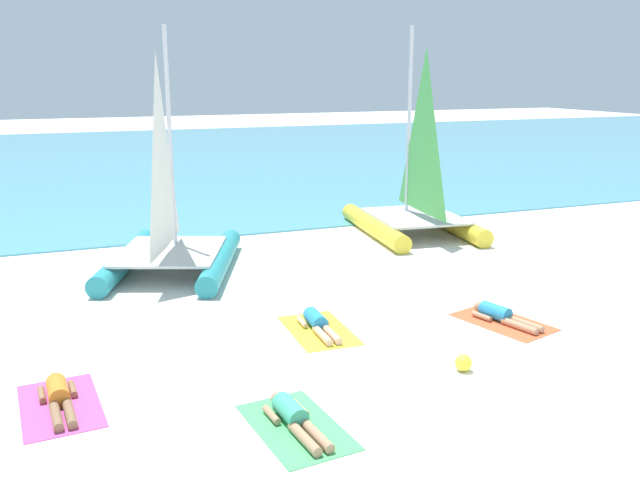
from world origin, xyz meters
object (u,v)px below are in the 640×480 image
object	(u,v)px
sailboat_yellow	(414,204)
sunbather_center_right	(318,323)
sunbather_leftmost	(59,396)
beach_ball	(463,363)
sunbather_rightmost	(501,315)
towel_rightmost	(503,322)
sailboat_teal	(170,237)
towel_leftmost	(60,406)
towel_center_left	(296,427)
sunbather_center_left	(294,417)
towel_center_right	(319,330)

from	to	relation	value
sailboat_yellow	sunbather_center_right	bearing A→B (deg)	-125.26
sunbather_leftmost	sunbather_center_right	world-z (taller)	same
beach_ball	sunbather_rightmost	bearing A→B (deg)	40.74
towel_rightmost	sunbather_center_right	bearing A→B (deg)	164.48
sailboat_teal	towel_rightmost	world-z (taller)	sailboat_teal
sunbather_center_right	towel_rightmost	xyz separation A→B (m)	(3.53, -0.98, -0.13)
towel_leftmost	sunbather_rightmost	bearing A→B (deg)	3.91
towel_center_left	sunbather_center_right	size ratio (longest dim) A/B	1.22
sunbather_rightmost	sunbather_center_left	bearing A→B (deg)	-171.01
sailboat_yellow	towel_center_left	distance (m)	12.07
sunbather_rightmost	towel_center_left	bearing A→B (deg)	-170.37
sunbather_center_left	towel_center_right	distance (m)	3.58
sunbather_leftmost	sunbather_center_left	distance (m)	3.56
towel_leftmost	towel_center_left	distance (m)	3.56
sailboat_teal	sunbather_center_left	world-z (taller)	sailboat_teal
towel_leftmost	sunbather_center_right	size ratio (longest dim) A/B	1.22
towel_leftmost	beach_ball	xyz separation A→B (m)	(6.20, -1.13, 0.14)
sailboat_yellow	sailboat_teal	xyz separation A→B (m)	(-7.53, -1.41, -0.04)
towel_center_right	towel_leftmost	bearing A→B (deg)	-163.15
sunbather_center_left	sailboat_yellow	bearing A→B (deg)	47.28
sailboat_teal	towel_center_left	xyz separation A→B (m)	(0.34, -8.24, -0.87)
sunbather_leftmost	towel_center_right	world-z (taller)	sunbather_leftmost
beach_ball	sailboat_teal	bearing A→B (deg)	115.00
sunbather_center_right	towel_leftmost	bearing A→B (deg)	-160.62
towel_rightmost	beach_ball	xyz separation A→B (m)	(-1.98, -1.62, 0.14)
sunbather_leftmost	sunbather_center_right	distance (m)	4.86
sailboat_teal	beach_ball	world-z (taller)	sailboat_teal
sailboat_teal	sunbather_leftmost	world-z (taller)	sailboat_teal
towel_center_right	sunbather_rightmost	world-z (taller)	sunbather_rightmost
sailboat_yellow	towel_center_left	xyz separation A→B (m)	(-7.19, -9.65, -0.91)
sailboat_yellow	sailboat_teal	distance (m)	7.66
towel_center_left	towel_center_right	xyz separation A→B (m)	(1.61, 3.26, 0.00)
sailboat_teal	sunbather_rightmost	distance (m)	8.03
towel_center_left	sunbather_center_right	world-z (taller)	sunbather_center_right
towel_center_left	sunbather_center_right	bearing A→B (deg)	64.14
sunbather_center_left	towel_center_right	world-z (taller)	sunbather_center_left
sunbather_rightmost	sunbather_center_right	bearing A→B (deg)	149.83
towel_center_right	sunbather_center_right	world-z (taller)	sunbather_center_right
towel_leftmost	towel_center_right	distance (m)	4.86
sailboat_teal	towel_center_left	world-z (taller)	sailboat_teal
towel_center_left	sailboat_yellow	bearing A→B (deg)	53.31
towel_leftmost	sunbather_rightmost	xyz separation A→B (m)	(8.17, 0.56, 0.13)
sunbather_leftmost	towel_center_right	bearing A→B (deg)	11.62
towel_center_left	towel_center_right	bearing A→B (deg)	63.71
sunbather_center_right	towel_rightmost	size ratio (longest dim) A/B	0.82
towel_center_left	towel_rightmost	distance (m)	5.66
towel_rightmost	beach_ball	distance (m)	2.56
sailboat_teal	sunbather_leftmost	distance (m)	6.91
towel_leftmost	sunbather_center_right	xyz separation A→B (m)	(4.65, 1.47, 0.13)
sunbather_leftmost	beach_ball	xyz separation A→B (m)	(6.21, -1.20, 0.01)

